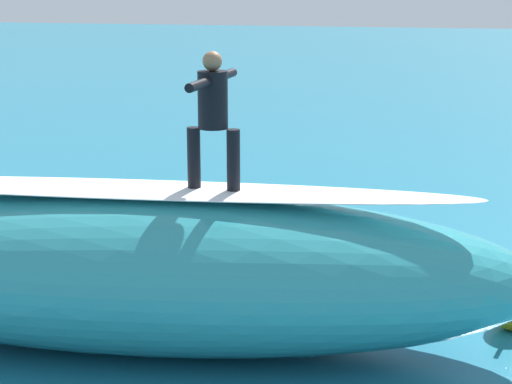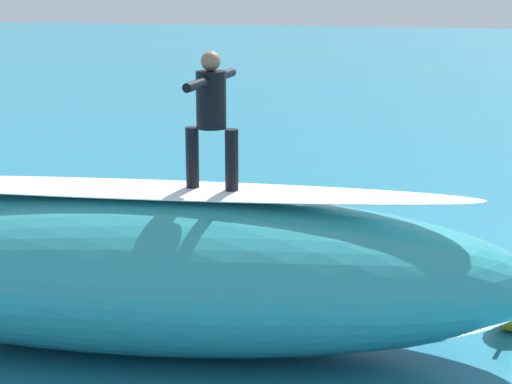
{
  "view_description": "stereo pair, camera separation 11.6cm",
  "coord_description": "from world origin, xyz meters",
  "px_view_note": "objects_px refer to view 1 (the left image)",
  "views": [
    {
      "loc": [
        -2.95,
        12.73,
        4.67
      ],
      "look_at": [
        -0.47,
        0.31,
        1.47
      ],
      "focal_mm": 62.81,
      "sensor_mm": 36.0,
      "label": 1
    },
    {
      "loc": [
        -3.07,
        12.71,
        4.67
      ],
      "look_at": [
        -0.47,
        0.31,
        1.47
      ],
      "focal_mm": 62.81,
      "sensor_mm": 36.0,
      "label": 2
    }
  ],
  "objects_px": {
    "surfboard_riding": "(214,192)",
    "surfboard_paddling": "(285,242)",
    "surfer_riding": "(213,110)",
    "surfer_paddling": "(293,233)"
  },
  "relations": [
    {
      "from": "surfboard_riding",
      "to": "surfer_riding",
      "type": "height_order",
      "value": "surfer_riding"
    },
    {
      "from": "surfboard_paddling",
      "to": "surfer_riding",
      "type": "bearing_deg",
      "value": 97.72
    },
    {
      "from": "surfer_riding",
      "to": "surfboard_riding",
      "type": "bearing_deg",
      "value": 109.1
    },
    {
      "from": "surfboard_riding",
      "to": "surfer_paddling",
      "type": "bearing_deg",
      "value": -88.55
    },
    {
      "from": "surfboard_paddling",
      "to": "surfer_paddling",
      "type": "distance_m",
      "value": 0.21
    },
    {
      "from": "surfboard_riding",
      "to": "surfboard_paddling",
      "type": "xyz_separation_m",
      "value": [
        -0.15,
        -4.44,
        -1.98
      ]
    },
    {
      "from": "surfboard_riding",
      "to": "surfer_paddling",
      "type": "relative_size",
      "value": 1.23
    },
    {
      "from": "surfer_riding",
      "to": "surfboard_paddling",
      "type": "relative_size",
      "value": 0.79
    },
    {
      "from": "surfer_riding",
      "to": "surfer_paddling",
      "type": "bearing_deg",
      "value": -88.55
    },
    {
      "from": "surfboard_riding",
      "to": "surfer_riding",
      "type": "distance_m",
      "value": 1.0
    }
  ]
}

